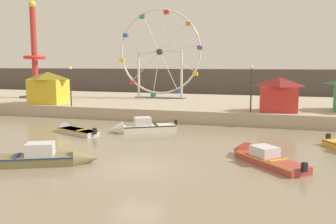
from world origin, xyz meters
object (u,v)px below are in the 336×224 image
object	(u,v)px
motorboat_olive_wood	(48,158)
motorboat_pale_grey	(71,130)
motorboat_faded_red	(258,156)
motorboat_white_red_stripe	(138,128)
carnival_booth_yellow_awning	(48,87)
ferris_wheel_white_frame	(160,54)
promenade_lamp_far	(71,80)
promenade_lamp_near	(251,82)
drop_tower_red_tower	(35,59)
carnival_booth_red_striped	(278,94)

from	to	relation	value
motorboat_olive_wood	motorboat_pale_grey	distance (m)	8.99
motorboat_faded_red	motorboat_white_red_stripe	world-z (taller)	motorboat_white_red_stripe
carnival_booth_yellow_awning	motorboat_pale_grey	bearing A→B (deg)	-50.46
ferris_wheel_white_frame	promenade_lamp_far	world-z (taller)	ferris_wheel_white_frame
motorboat_faded_red	ferris_wheel_white_frame	world-z (taller)	ferris_wheel_white_frame
ferris_wheel_white_frame	carnival_booth_yellow_awning	bearing A→B (deg)	-134.59
carnival_booth_yellow_awning	promenade_lamp_near	bearing A→B (deg)	-5.77
motorboat_olive_wood	promenade_lamp_far	size ratio (longest dim) A/B	1.49
ferris_wheel_white_frame	drop_tower_red_tower	world-z (taller)	drop_tower_red_tower
drop_tower_red_tower	carnival_booth_yellow_awning	bearing A→B (deg)	-44.20
carnival_booth_yellow_awning	motorboat_faded_red	bearing A→B (deg)	-33.49
motorboat_pale_grey	ferris_wheel_white_frame	size ratio (longest dim) A/B	0.44
motorboat_faded_red	ferris_wheel_white_frame	size ratio (longest dim) A/B	0.46
promenade_lamp_near	motorboat_white_red_stripe	bearing A→B (deg)	-143.14
motorboat_white_red_stripe	carnival_booth_yellow_awning	xyz separation A→B (m)	(-12.84, 6.97, 2.48)
drop_tower_red_tower	promenade_lamp_near	size ratio (longest dim) A/B	2.92
motorboat_faded_red	ferris_wheel_white_frame	bearing A→B (deg)	-12.41
motorboat_olive_wood	promenade_lamp_far	bearing A→B (deg)	92.25
carnival_booth_yellow_awning	promenade_lamp_far	xyz separation A→B (m)	(3.54, -1.39, 0.82)
motorboat_olive_wood	promenade_lamp_near	distance (m)	18.71
carnival_booth_red_striped	promenade_lamp_near	bearing A→B (deg)	-156.38
carnival_booth_red_striped	promenade_lamp_far	distance (m)	19.65
carnival_booth_yellow_awning	motorboat_olive_wood	bearing A→B (deg)	-58.40
carnival_booth_red_striped	promenade_lamp_far	size ratio (longest dim) A/B	0.92
motorboat_pale_grey	carnival_booth_yellow_awning	xyz separation A→B (m)	(-8.07, 8.75, 2.65)
motorboat_white_red_stripe	ferris_wheel_white_frame	bearing A→B (deg)	-108.64
motorboat_faded_red	drop_tower_red_tower	size ratio (longest dim) A/B	0.42
motorboat_faded_red	motorboat_pale_grey	size ratio (longest dim) A/B	1.04
motorboat_olive_wood	motorboat_faded_red	xyz separation A→B (m)	(10.47, 3.94, -0.08)
motorboat_white_red_stripe	promenade_lamp_far	world-z (taller)	promenade_lamp_far
motorboat_pale_grey	motorboat_white_red_stripe	distance (m)	5.10
motorboat_olive_wood	motorboat_white_red_stripe	distance (m)	10.04
drop_tower_red_tower	promenade_lamp_far	bearing A→B (deg)	-36.83
motorboat_pale_grey	carnival_booth_yellow_awning	bearing A→B (deg)	-24.55
ferris_wheel_white_frame	motorboat_faded_red	bearing A→B (deg)	-59.81
motorboat_olive_wood	carnival_booth_red_striped	xyz separation A→B (m)	(11.35, 17.19, 2.32)
carnival_booth_yellow_awning	promenade_lamp_far	size ratio (longest dim) A/B	1.01
promenade_lamp_near	motorboat_faded_red	bearing A→B (deg)	-83.53
motorboat_faded_red	carnival_booth_yellow_awning	bearing A→B (deg)	17.04
promenade_lamp_near	promenade_lamp_far	xyz separation A→B (m)	(-17.31, -0.43, -0.06)
motorboat_olive_wood	carnival_booth_yellow_awning	world-z (taller)	carnival_booth_yellow_awning
motorboat_olive_wood	motorboat_faded_red	distance (m)	11.19
drop_tower_red_tower	promenade_lamp_near	xyz separation A→B (m)	(26.51, -6.45, -2.17)
motorboat_white_red_stripe	ferris_wheel_white_frame	xyz separation A→B (m)	(-3.63, 16.31, 6.11)
ferris_wheel_white_frame	carnival_booth_yellow_awning	world-z (taller)	ferris_wheel_white_frame
motorboat_faded_red	carnival_booth_red_striped	world-z (taller)	carnival_booth_red_striped
carnival_booth_yellow_awning	carnival_booth_red_striped	world-z (taller)	carnival_booth_yellow_awning
drop_tower_red_tower	promenade_lamp_far	size ratio (longest dim) A/B	2.99
ferris_wheel_white_frame	promenade_lamp_far	distance (m)	12.46
ferris_wheel_white_frame	promenade_lamp_far	size ratio (longest dim) A/B	2.74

